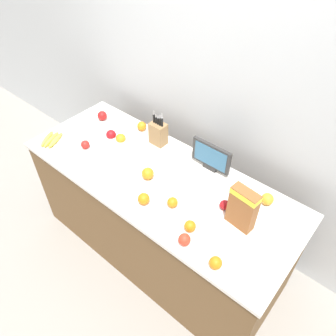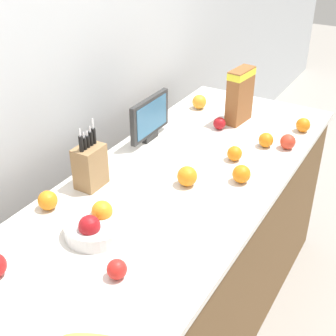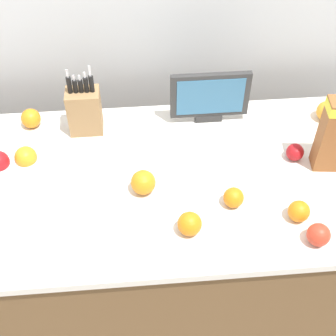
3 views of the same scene
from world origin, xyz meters
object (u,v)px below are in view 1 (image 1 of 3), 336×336
at_px(knife_block, 158,133).
at_px(orange_front_right, 190,226).
at_px(apple_leftmost, 102,116).
at_px(orange_by_cereal, 173,202).
at_px(small_monitor, 211,156).
at_px(orange_front_center, 148,174).
at_px(orange_mid_right, 216,263).
at_px(orange_near_bowl, 144,199).
at_px(orange_back_center, 267,199).
at_px(apple_by_knife_block, 85,145).
at_px(apple_rightmost, 184,240).
at_px(banana_bunch, 51,139).
at_px(apple_front, 224,205).
at_px(orange_mid_left, 142,126).
at_px(fruit_bowl, 116,140).
at_px(cereal_box, 243,207).

height_order(knife_block, orange_front_right, knife_block).
distance_m(apple_leftmost, orange_by_cereal, 1.15).
height_order(small_monitor, orange_front_right, small_monitor).
distance_m(apple_leftmost, orange_front_center, 0.84).
distance_m(orange_mid_right, orange_near_bowl, 0.62).
relative_size(orange_front_right, orange_back_center, 0.88).
height_order(apple_by_knife_block, apple_rightmost, apple_rightmost).
xyz_separation_m(knife_block, orange_back_center, (0.96, -0.02, -0.06)).
xyz_separation_m(apple_leftmost, orange_front_right, (1.29, -0.44, -0.00)).
distance_m(orange_by_cereal, orange_near_bowl, 0.19).
relative_size(banana_bunch, apple_front, 3.48).
distance_m(apple_leftmost, orange_mid_left, 0.38).
height_order(orange_by_cereal, orange_mid_right, orange_mid_right).
bearing_deg(banana_bunch, orange_front_right, 1.12).
distance_m(banana_bunch, apple_by_knife_block, 0.30).
bearing_deg(fruit_bowl, apple_rightmost, -21.49).
height_order(cereal_box, fruit_bowl, cereal_box).
relative_size(small_monitor, apple_front, 4.75).
xyz_separation_m(fruit_bowl, apple_by_knife_block, (-0.14, -0.20, -0.00)).
height_order(cereal_box, orange_back_center, cereal_box).
bearing_deg(orange_back_center, apple_front, -131.34).
distance_m(orange_front_right, orange_near_bowl, 0.36).
bearing_deg(orange_near_bowl, orange_front_right, 3.63).
relative_size(cereal_box, orange_back_center, 3.58).
xyz_separation_m(small_monitor, orange_front_center, (-0.28, -0.36, -0.08)).
xyz_separation_m(banana_bunch, orange_back_center, (1.63, 0.52, 0.02)).
distance_m(orange_front_right, orange_back_center, 0.56).
distance_m(knife_block, apple_front, 0.81).
relative_size(apple_leftmost, orange_by_cereal, 1.16).
bearing_deg(knife_block, small_monitor, 1.53).
xyz_separation_m(fruit_bowl, banana_bunch, (-0.42, -0.32, -0.02)).
bearing_deg(apple_front, orange_front_right, -103.33).
distance_m(fruit_bowl, banana_bunch, 0.53).
relative_size(apple_by_knife_block, orange_mid_left, 0.86).
relative_size(orange_mid_right, orange_front_center, 0.85).
relative_size(small_monitor, orange_back_center, 3.78).
xyz_separation_m(orange_mid_right, orange_front_center, (-0.76, 0.27, 0.01)).
relative_size(banana_bunch, orange_mid_left, 2.92).
bearing_deg(orange_front_right, orange_back_center, 62.66).
height_order(small_monitor, apple_front, small_monitor).
bearing_deg(banana_bunch, apple_by_knife_block, 24.16).
distance_m(apple_by_knife_block, orange_by_cereal, 0.90).
relative_size(apple_leftmost, orange_front_right, 1.13).
height_order(knife_block, orange_by_cereal, knife_block).
distance_m(apple_leftmost, orange_back_center, 1.55).
distance_m(orange_mid_left, orange_near_bowl, 0.81).
bearing_deg(orange_front_center, apple_by_knife_block, -173.51).
bearing_deg(apple_rightmost, orange_mid_right, -2.25).
relative_size(banana_bunch, orange_near_bowl, 2.86).
distance_m(apple_rightmost, orange_near_bowl, 0.40).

